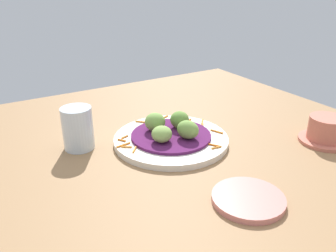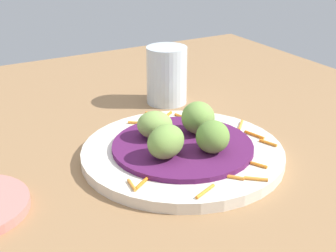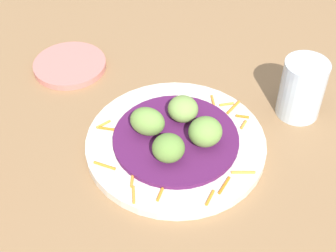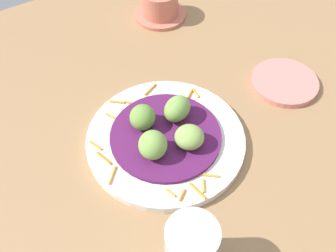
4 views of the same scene
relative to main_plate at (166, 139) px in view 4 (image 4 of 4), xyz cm
name	(u,v)px [view 4 (image 4 of 4)]	position (x,y,z in cm)	size (l,w,h in cm)	color
table_surface	(196,136)	(-5.63, 1.26, -1.73)	(110.00, 110.00, 2.00)	#936D47
main_plate	(166,139)	(0.00, 0.00, 0.00)	(27.22, 27.22, 1.45)	silver
cabbage_bed	(166,136)	(0.00, 0.00, 1.07)	(18.97, 18.97, 0.68)	#51194C
carrot_garnish	(154,139)	(2.01, -0.54, 0.93)	(23.19, 26.00, 0.40)	orange
guac_scoop_left	(153,145)	(3.79, 2.18, 3.65)	(4.97, 4.65, 4.48)	#759E47
guac_scoop_center	(189,137)	(-2.18, 3.79, 3.24)	(4.86, 4.67, 3.66)	#84A851
guac_scoop_right	(177,109)	(-3.79, -2.18, 3.56)	(5.36, 4.12, 4.30)	#759E47
guac_scoop_back	(142,117)	(2.18, -3.79, 3.52)	(4.35, 4.66, 4.22)	olive
side_plate_small	(285,82)	(-27.16, 0.65, -0.16)	(12.98, 12.98, 1.13)	tan
terracotta_bowl	(160,5)	(-18.66, -31.58, 2.11)	(11.83, 11.83, 6.33)	#C66B56
water_glass	(191,249)	(8.58, 19.55, 4.20)	(6.94, 6.94, 9.84)	silver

